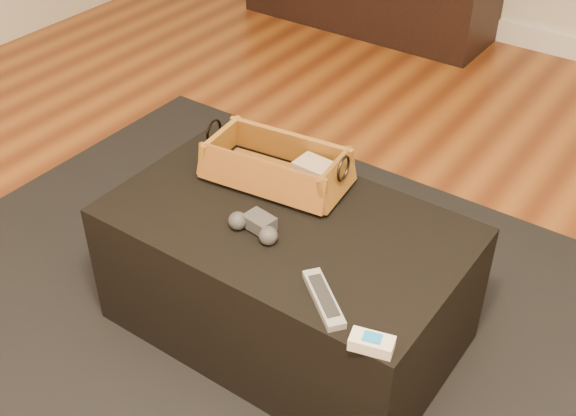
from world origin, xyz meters
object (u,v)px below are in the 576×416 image
Objects in this scene: tv_remote at (267,174)px; ottoman at (286,276)px; cream_gadget at (372,343)px; game_controller at (256,226)px; silver_remote at (324,298)px; wicker_basket at (276,167)px.

ottoman is at bearing -50.64° from tv_remote.
tv_remote reaches higher than ottoman.
cream_gadget is at bearing -32.77° from ottoman.
game_controller is 0.31m from silver_remote.
tv_remote is at bearing 119.13° from game_controller.
game_controller is at bearing -66.76° from wicker_basket.
wicker_basket is at bearing 113.24° from game_controller.
wicker_basket is at bearing 134.23° from ottoman.
ottoman is at bearing 72.23° from game_controller.
silver_remote is (0.29, -0.12, -0.01)m from game_controller.
wicker_basket is at bearing 143.73° from cream_gadget.
silver_remote is 1.70× the size of cream_gadget.
game_controller is 1.46× the size of cream_gadget.
ottoman is at bearing -45.77° from wicker_basket.
tv_remote is 0.04m from wicker_basket.
game_controller is at bearing -107.77° from ottoman.
tv_remote is (-0.15, 0.12, 0.24)m from ottoman.
wicker_basket is 2.85× the size of game_controller.
tv_remote reaches higher than silver_remote.
wicker_basket is (-0.13, 0.14, 0.26)m from ottoman.
tv_remote is at bearing 145.90° from cream_gadget.
silver_remote is (0.41, -0.33, -0.02)m from tv_remote.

